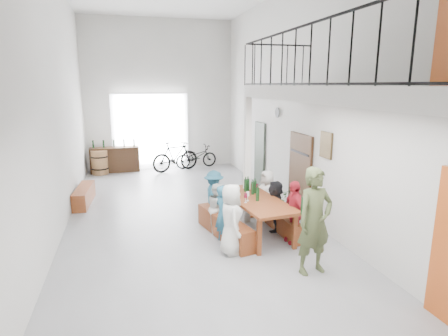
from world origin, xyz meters
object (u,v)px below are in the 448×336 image
object	(u,v)px
tasting_table	(255,202)
host_standing	(315,221)
serving_counter	(115,160)
bicycle_near	(196,157)
side_bench	(84,195)
oak_barrel	(100,162)
bench_inner	(224,227)

from	to	relation	value
tasting_table	host_standing	xyz separation A→B (m)	(0.39, -1.83, 0.21)
serving_counter	bicycle_near	world-z (taller)	serving_counter
serving_counter	host_standing	xyz separation A→B (m)	(3.38, -8.69, 0.46)
side_bench	oak_barrel	bearing A→B (deg)	86.14
side_bench	serving_counter	xyz separation A→B (m)	(0.75, 3.70, 0.23)
bench_inner	side_bench	distance (m)	4.40
tasting_table	bench_inner	distance (m)	0.84
oak_barrel	bicycle_near	size ratio (longest dim) A/B	0.52
bicycle_near	host_standing	bearing A→B (deg)	171.14
host_standing	oak_barrel	bearing A→B (deg)	105.03
host_standing	serving_counter	bearing A→B (deg)	101.49
bench_inner	side_bench	xyz separation A→B (m)	(-3.06, 3.17, -0.01)
tasting_table	oak_barrel	xyz separation A→B (m)	(-3.51, 6.61, -0.28)
side_bench	bench_inner	bearing A→B (deg)	-46.03
serving_counter	bench_inner	bearing A→B (deg)	-72.67
tasting_table	oak_barrel	distance (m)	7.49
serving_counter	bicycle_near	size ratio (longest dim) A/B	1.04
tasting_table	oak_barrel	bearing A→B (deg)	111.69
oak_barrel	bicycle_near	xyz separation A→B (m)	(3.52, 0.17, 0.01)
side_bench	oak_barrel	xyz separation A→B (m)	(0.23, 3.45, 0.20)
host_standing	side_bench	bearing A→B (deg)	119.83
tasting_table	serving_counter	xyz separation A→B (m)	(-2.99, 6.86, -0.25)
bench_inner	bicycle_near	bearing A→B (deg)	71.97
bench_inner	host_standing	distance (m)	2.23
side_bench	serving_counter	size ratio (longest dim) A/B	0.93
serving_counter	side_bench	bearing A→B (deg)	-102.70
tasting_table	serving_counter	distance (m)	7.49
serving_counter	host_standing	world-z (taller)	host_standing
tasting_table	host_standing	bearing A→B (deg)	-84.31
side_bench	host_standing	distance (m)	6.52
bench_inner	bicycle_near	distance (m)	6.82
oak_barrel	serving_counter	xyz separation A→B (m)	(0.52, 0.25, 0.03)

